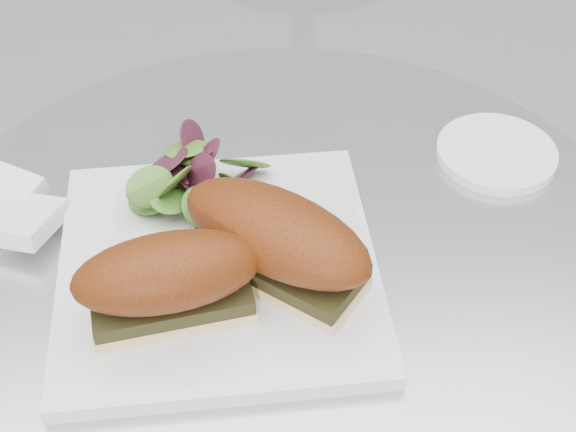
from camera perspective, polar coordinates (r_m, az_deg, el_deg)
name	(u,v)px	position (r m, az deg, el deg)	size (l,w,h in m)	color
table	(284,408)	(0.92, -0.27, -13.47)	(0.70, 0.70, 0.73)	silver
plate	(218,268)	(0.71, -4.97, -3.67)	(0.28, 0.28, 0.02)	white
sandwich_left	(169,280)	(0.64, -8.48, -4.50)	(0.16, 0.09, 0.08)	beige
sandwich_right	(276,239)	(0.66, -0.85, -1.68)	(0.19, 0.17, 0.08)	beige
salad	(197,178)	(0.74, -6.50, 2.67)	(0.11, 0.11, 0.05)	#527C28
napkin	(2,221)	(0.79, -19.65, -0.32)	(0.11, 0.11, 0.02)	white
saucer	(496,153)	(0.85, 14.60, 4.37)	(0.12, 0.12, 0.01)	white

